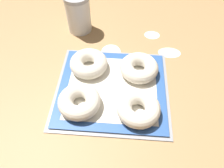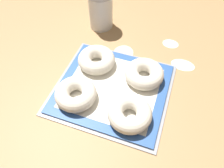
{
  "view_description": "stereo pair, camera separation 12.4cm",
  "coord_description": "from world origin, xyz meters",
  "px_view_note": "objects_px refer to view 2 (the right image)",
  "views": [
    {
      "loc": [
        0.03,
        -0.47,
        0.65
      ],
      "look_at": [
        -0.01,
        -0.0,
        0.04
      ],
      "focal_mm": 35.0,
      "sensor_mm": 36.0,
      "label": 1
    },
    {
      "loc": [
        0.15,
        -0.45,
        0.65
      ],
      "look_at": [
        -0.01,
        -0.0,
        0.04
      ],
      "focal_mm": 35.0,
      "sensor_mm": 36.0,
      "label": 2
    }
  ],
  "objects_px": {
    "bagel_front_right": "(130,114)",
    "flour_canister": "(101,10)",
    "bagel_back_right": "(144,74)",
    "baking_tray": "(112,89)",
    "bagel_back_left": "(97,60)",
    "bagel_front_left": "(76,94)"
  },
  "relations": [
    {
      "from": "bagel_front_right",
      "to": "bagel_back_left",
      "type": "bearing_deg",
      "value": 135.55
    },
    {
      "from": "baking_tray",
      "to": "bagel_back_right",
      "type": "xyz_separation_m",
      "value": [
        0.1,
        0.08,
        0.03
      ]
    },
    {
      "from": "bagel_front_left",
      "to": "flour_canister",
      "type": "xyz_separation_m",
      "value": [
        -0.07,
        0.42,
        0.05
      ]
    },
    {
      "from": "bagel_back_right",
      "to": "flour_canister",
      "type": "height_order",
      "value": "flour_canister"
    },
    {
      "from": "bagel_back_left",
      "to": "flour_canister",
      "type": "height_order",
      "value": "flour_canister"
    },
    {
      "from": "bagel_back_right",
      "to": "baking_tray",
      "type": "bearing_deg",
      "value": -138.66
    },
    {
      "from": "bagel_front_right",
      "to": "bagel_back_right",
      "type": "bearing_deg",
      "value": 89.3
    },
    {
      "from": "bagel_front_left",
      "to": "baking_tray",
      "type": "bearing_deg",
      "value": 38.16
    },
    {
      "from": "baking_tray",
      "to": "flour_canister",
      "type": "bearing_deg",
      "value": 116.98
    },
    {
      "from": "bagel_front_right",
      "to": "bagel_back_right",
      "type": "distance_m",
      "value": 0.18
    },
    {
      "from": "bagel_front_left",
      "to": "bagel_back_right",
      "type": "distance_m",
      "value": 0.26
    },
    {
      "from": "bagel_front_left",
      "to": "bagel_back_left",
      "type": "xyz_separation_m",
      "value": [
        0.01,
        0.17,
        0.0
      ]
    },
    {
      "from": "bagel_front_right",
      "to": "flour_canister",
      "type": "distance_m",
      "value": 0.51
    },
    {
      "from": "baking_tray",
      "to": "bagel_front_right",
      "type": "bearing_deg",
      "value": -45.1
    },
    {
      "from": "bagel_back_right",
      "to": "flour_canister",
      "type": "distance_m",
      "value": 0.37
    },
    {
      "from": "bagel_front_right",
      "to": "bagel_back_right",
      "type": "relative_size",
      "value": 1.0
    },
    {
      "from": "bagel_front_right",
      "to": "flour_canister",
      "type": "xyz_separation_m",
      "value": [
        -0.27,
        0.43,
        0.05
      ]
    },
    {
      "from": "baking_tray",
      "to": "bagel_front_left",
      "type": "relative_size",
      "value": 2.85
    },
    {
      "from": "bagel_front_left",
      "to": "bagel_front_right",
      "type": "distance_m",
      "value": 0.2
    },
    {
      "from": "bagel_front_right",
      "to": "flour_canister",
      "type": "relative_size",
      "value": 0.85
    },
    {
      "from": "bagel_front_right",
      "to": "bagel_back_right",
      "type": "height_order",
      "value": "same"
    },
    {
      "from": "bagel_back_left",
      "to": "flour_canister",
      "type": "xyz_separation_m",
      "value": [
        -0.08,
        0.25,
        0.05
      ]
    }
  ]
}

